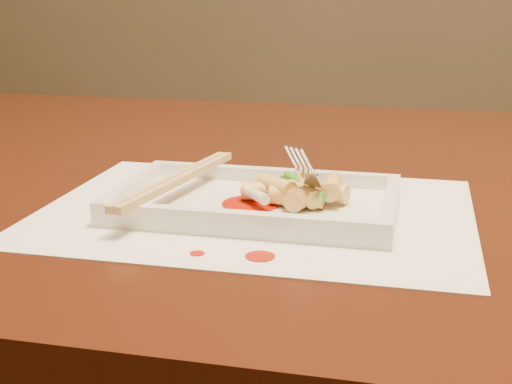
% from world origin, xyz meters
% --- Properties ---
extents(table, '(1.40, 0.90, 0.75)m').
position_xyz_m(table, '(0.00, 0.00, 0.65)').
color(table, black).
rests_on(table, ground).
extents(placemat, '(0.40, 0.30, 0.00)m').
position_xyz_m(placemat, '(0.08, -0.17, 0.75)').
color(placemat, white).
rests_on(placemat, table).
extents(sauce_splatter_a, '(0.02, 0.02, 0.00)m').
position_xyz_m(sauce_splatter_a, '(0.11, -0.29, 0.75)').
color(sauce_splatter_a, '#AC1405').
rests_on(sauce_splatter_a, placemat).
extents(sauce_splatter_b, '(0.01, 0.01, 0.00)m').
position_xyz_m(sauce_splatter_b, '(0.06, -0.29, 0.75)').
color(sauce_splatter_b, '#AC1405').
rests_on(sauce_splatter_b, placemat).
extents(plate_base, '(0.26, 0.16, 0.01)m').
position_xyz_m(plate_base, '(0.08, -0.17, 0.76)').
color(plate_base, white).
rests_on(plate_base, placemat).
extents(plate_rim_far, '(0.26, 0.01, 0.01)m').
position_xyz_m(plate_rim_far, '(0.08, -0.10, 0.77)').
color(plate_rim_far, white).
rests_on(plate_rim_far, plate_base).
extents(plate_rim_near, '(0.26, 0.01, 0.01)m').
position_xyz_m(plate_rim_near, '(0.08, -0.25, 0.77)').
color(plate_rim_near, white).
rests_on(plate_rim_near, plate_base).
extents(plate_rim_left, '(0.01, 0.14, 0.01)m').
position_xyz_m(plate_rim_left, '(-0.04, -0.17, 0.77)').
color(plate_rim_left, white).
rests_on(plate_rim_left, plate_base).
extents(plate_rim_right, '(0.01, 0.14, 0.01)m').
position_xyz_m(plate_rim_right, '(0.21, -0.17, 0.77)').
color(plate_rim_right, white).
rests_on(plate_rim_right, plate_base).
extents(veg_piece, '(0.04, 0.04, 0.01)m').
position_xyz_m(veg_piece, '(0.12, -0.13, 0.77)').
color(veg_piece, black).
rests_on(veg_piece, plate_base).
extents(scallion_white, '(0.03, 0.04, 0.01)m').
position_xyz_m(scallion_white, '(0.08, -0.19, 0.77)').
color(scallion_white, '#EAEACC').
rests_on(scallion_white, plate_base).
extents(scallion_green, '(0.05, 0.08, 0.01)m').
position_xyz_m(scallion_green, '(0.12, -0.15, 0.77)').
color(scallion_green, '#2A9618').
rests_on(scallion_green, plate_base).
extents(chopstick_a, '(0.04, 0.21, 0.01)m').
position_xyz_m(chopstick_a, '(-0.00, -0.17, 0.78)').
color(chopstick_a, tan).
rests_on(chopstick_a, plate_rim_near).
extents(chopstick_b, '(0.04, 0.21, 0.01)m').
position_xyz_m(chopstick_b, '(0.01, -0.17, 0.78)').
color(chopstick_b, tan).
rests_on(chopstick_b, plate_rim_near).
extents(fork, '(0.09, 0.10, 0.14)m').
position_xyz_m(fork, '(0.15, -0.15, 0.83)').
color(fork, silver).
rests_on(fork, plate_base).
extents(sauce_blob_0, '(0.05, 0.05, 0.00)m').
position_xyz_m(sauce_blob_0, '(0.08, -0.18, 0.76)').
color(sauce_blob_0, '#AC1405').
rests_on(sauce_blob_0, plate_base).
extents(rice_cake_0, '(0.05, 0.03, 0.02)m').
position_xyz_m(rice_cake_0, '(0.14, -0.16, 0.77)').
color(rice_cake_0, '#FCD976').
rests_on(rice_cake_0, plate_base).
extents(rice_cake_1, '(0.02, 0.05, 0.02)m').
position_xyz_m(rice_cake_1, '(0.12, -0.17, 0.77)').
color(rice_cake_1, '#FCD976').
rests_on(rice_cake_1, plate_base).
extents(rice_cake_2, '(0.02, 0.04, 0.02)m').
position_xyz_m(rice_cake_2, '(0.15, -0.16, 0.78)').
color(rice_cake_2, '#FCD976').
rests_on(rice_cake_2, plate_base).
extents(rice_cake_3, '(0.05, 0.02, 0.02)m').
position_xyz_m(rice_cake_3, '(0.12, -0.18, 0.77)').
color(rice_cake_3, '#FCD976').
rests_on(rice_cake_3, plate_base).
extents(rice_cake_4, '(0.04, 0.05, 0.02)m').
position_xyz_m(rice_cake_4, '(0.13, -0.17, 0.77)').
color(rice_cake_4, '#FCD976').
rests_on(rice_cake_4, plate_base).
extents(rice_cake_5, '(0.04, 0.04, 0.02)m').
position_xyz_m(rice_cake_5, '(0.10, -0.17, 0.78)').
color(rice_cake_5, '#FCD976').
rests_on(rice_cake_5, plate_base).
extents(rice_cake_6, '(0.05, 0.02, 0.02)m').
position_xyz_m(rice_cake_6, '(0.09, -0.17, 0.77)').
color(rice_cake_6, '#FCD976').
rests_on(rice_cake_6, plate_base).
extents(rice_cake_7, '(0.03, 0.05, 0.02)m').
position_xyz_m(rice_cake_7, '(0.13, -0.18, 0.77)').
color(rice_cake_7, '#FCD976').
rests_on(rice_cake_7, plate_base).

